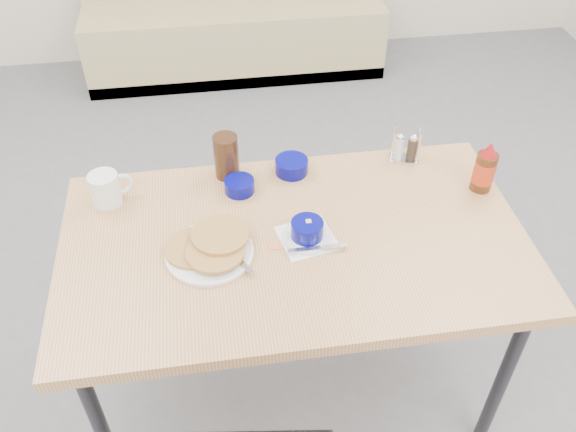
{
  "coord_description": "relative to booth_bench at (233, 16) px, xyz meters",
  "views": [
    {
      "loc": [
        -0.21,
        -1.04,
        2.03
      ],
      "look_at": [
        -0.01,
        0.29,
        0.82
      ],
      "focal_mm": 38.0,
      "sensor_mm": 36.0,
      "label": 1
    }
  ],
  "objects": [
    {
      "name": "syrup_bottle",
      "position": [
        0.64,
        -2.39,
        0.49
      ],
      "size": [
        0.07,
        0.07,
        0.18
      ],
      "rotation": [
        0.0,
        0.0,
        0.05
      ],
      "color": "#47230F",
      "rests_on": "dining_table"
    },
    {
      "name": "sugar_wrapper",
      "position": [
        -0.06,
        -2.56,
        0.41
      ],
      "size": [
        0.04,
        0.03,
        0.0
      ],
      "primitive_type": "cube",
      "rotation": [
        0.0,
        0.0,
        0.01
      ],
      "color": "#ED694F",
      "rests_on": "dining_table"
    },
    {
      "name": "condiment_caddy",
      "position": [
        0.44,
        -2.19,
        0.45
      ],
      "size": [
        0.11,
        0.08,
        0.12
      ],
      "rotation": [
        0.0,
        0.0,
        -0.25
      ],
      "color": "silver",
      "rests_on": "dining_table"
    },
    {
      "name": "dining_table",
      "position": [
        0.0,
        -2.53,
        0.35
      ],
      "size": [
        1.4,
        0.8,
        0.76
      ],
      "color": "tan",
      "rests_on": "ground"
    },
    {
      "name": "coffee_mug",
      "position": [
        -0.56,
        -2.28,
        0.46
      ],
      "size": [
        0.14,
        0.09,
        0.11
      ],
      "rotation": [
        0.0,
        0.0,
        0.32
      ],
      "color": "white",
      "rests_on": "dining_table"
    },
    {
      "name": "creamer_bowl",
      "position": [
        -0.14,
        -2.29,
        0.43
      ],
      "size": [
        0.1,
        0.1,
        0.04
      ],
      "rotation": [
        0.0,
        0.0,
        0.32
      ],
      "color": "#04066D",
      "rests_on": "dining_table"
    },
    {
      "name": "butter_bowl",
      "position": [
        0.04,
        -2.21,
        0.43
      ],
      "size": [
        0.11,
        0.11,
        0.05
      ],
      "rotation": [
        0.0,
        0.0,
        -0.39
      ],
      "color": "#04066D",
      "rests_on": "dining_table"
    },
    {
      "name": "booth_bench",
      "position": [
        0.0,
        0.0,
        0.0
      ],
      "size": [
        1.9,
        0.56,
        1.22
      ],
      "color": "tan",
      "rests_on": "ground"
    },
    {
      "name": "amber_tumbler",
      "position": [
        -0.18,
        -2.19,
        0.49
      ],
      "size": [
        0.1,
        0.1,
        0.15
      ],
      "primitive_type": "cylinder",
      "rotation": [
        0.0,
        0.0,
        -0.26
      ],
      "color": "#311C0F",
      "rests_on": "dining_table"
    },
    {
      "name": "grits_setting",
      "position": [
        0.04,
        -2.54,
        0.44
      ],
      "size": [
        0.2,
        0.19,
        0.07
      ],
      "rotation": [
        0.0,
        0.0,
        0.21
      ],
      "color": "white",
      "rests_on": "dining_table"
    },
    {
      "name": "pancake_plate",
      "position": [
        -0.25,
        -2.56,
        0.43
      ],
      "size": [
        0.26,
        0.26,
        0.05
      ],
      "rotation": [
        0.0,
        0.0,
        0.15
      ],
      "color": "white",
      "rests_on": "dining_table"
    }
  ]
}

